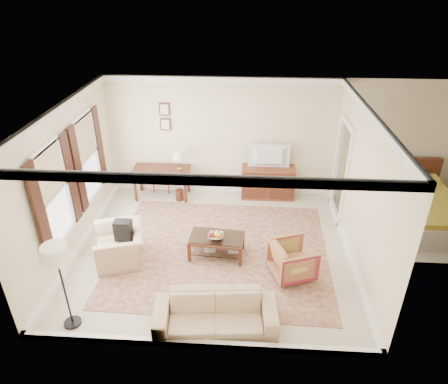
# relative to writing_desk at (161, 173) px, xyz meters

# --- Properties ---
(room_shell) EXTENTS (5.51, 5.01, 2.91)m
(room_shell) POSITION_rel_writing_desk_xyz_m (1.44, -2.05, 1.83)
(room_shell) COLOR beige
(room_shell) RESTS_ON ground
(annex_bedroom) EXTENTS (3.00, 2.70, 2.90)m
(annex_bedroom) POSITION_rel_writing_desk_xyz_m (5.93, -0.90, -0.31)
(annex_bedroom) COLOR beige
(annex_bedroom) RESTS_ON ground
(window_front) EXTENTS (0.12, 1.56, 1.80)m
(window_front) POSITION_rel_writing_desk_xyz_m (-1.26, -2.75, 0.90)
(window_front) COLOR #CCB284
(window_front) RESTS_ON room_shell
(window_rear) EXTENTS (0.12, 1.56, 1.80)m
(window_rear) POSITION_rel_writing_desk_xyz_m (-1.26, -1.15, 0.90)
(window_rear) COLOR #CCB284
(window_rear) RESTS_ON room_shell
(doorway) EXTENTS (0.10, 1.12, 2.25)m
(doorway) POSITION_rel_writing_desk_xyz_m (4.15, -0.55, 0.43)
(doorway) COLOR white
(doorway) RESTS_ON room_shell
(rug) EXTENTS (4.36, 3.77, 0.01)m
(rug) POSITION_rel_writing_desk_xyz_m (1.59, -2.15, -0.64)
(rug) COLOR maroon
(rug) RESTS_ON room_shell
(writing_desk) EXTENTS (1.38, 0.69, 0.76)m
(writing_desk) POSITION_rel_writing_desk_xyz_m (0.00, 0.00, 0.00)
(writing_desk) COLOR #4D2316
(writing_desk) RESTS_ON room_shell
(desk_chair) EXTENTS (0.52, 0.52, 1.05)m
(desk_chair) POSITION_rel_writing_desk_xyz_m (-0.07, 0.35, -0.12)
(desk_chair) COLOR brown
(desk_chair) RESTS_ON room_shell
(desk_lamp) EXTENTS (0.32, 0.32, 0.50)m
(desk_lamp) POSITION_rel_writing_desk_xyz_m (0.45, 0.00, 0.36)
(desk_lamp) COLOR silver
(desk_lamp) RESTS_ON writing_desk
(framed_prints) EXTENTS (0.25, 0.04, 0.68)m
(framed_prints) POSITION_rel_writing_desk_xyz_m (0.10, 0.42, 1.29)
(framed_prints) COLOR #4D2316
(framed_prints) RESTS_ON room_shell
(sideboard) EXTENTS (1.28, 0.49, 0.79)m
(sideboard) POSITION_rel_writing_desk_xyz_m (2.60, 0.17, -0.25)
(sideboard) COLOR brown
(sideboard) RESTS_ON room_shell
(tv) EXTENTS (0.95, 0.55, 0.13)m
(tv) POSITION_rel_writing_desk_xyz_m (2.60, 0.15, 0.62)
(tv) COLOR black
(tv) RESTS_ON sideboard
(coffee_table) EXTENTS (1.09, 0.69, 0.44)m
(coffee_table) POSITION_rel_writing_desk_xyz_m (1.53, -2.27, -0.31)
(coffee_table) COLOR #4D2316
(coffee_table) RESTS_ON room_shell
(fruit_bowl) EXTENTS (0.42, 0.42, 0.10)m
(fruit_bowl) POSITION_rel_writing_desk_xyz_m (1.52, -2.32, -0.15)
(fruit_bowl) COLOR silver
(fruit_bowl) RESTS_ON coffee_table
(book_a) EXTENTS (0.28, 0.05, 0.38)m
(book_a) POSITION_rel_writing_desk_xyz_m (1.29, -2.28, -0.47)
(book_a) COLOR brown
(book_a) RESTS_ON coffee_table
(book_b) EXTENTS (0.28, 0.03, 0.38)m
(book_b) POSITION_rel_writing_desk_xyz_m (1.76, -2.27, -0.48)
(book_b) COLOR brown
(book_b) RESTS_ON coffee_table
(striped_armchair) EXTENTS (0.88, 0.91, 0.75)m
(striped_armchair) POSITION_rel_writing_desk_xyz_m (2.96, -2.78, -0.27)
(striped_armchair) COLOR maroon
(striped_armchair) RESTS_ON room_shell
(club_armchair) EXTENTS (0.94, 1.17, 0.89)m
(club_armchair) POSITION_rel_writing_desk_xyz_m (-0.32, -2.52, -0.20)
(club_armchair) COLOR #C8AD87
(club_armchair) RESTS_ON room_shell
(backpack) EXTENTS (0.27, 0.35, 0.40)m
(backpack) POSITION_rel_writing_desk_xyz_m (-0.24, -2.46, 0.04)
(backpack) COLOR black
(backpack) RESTS_ON club_armchair
(sofa) EXTENTS (1.95, 0.72, 0.75)m
(sofa) POSITION_rel_writing_desk_xyz_m (1.66, -4.10, -0.27)
(sofa) COLOR #C8AD87
(sofa) RESTS_ON room_shell
(floor_lamp) EXTENTS (0.38, 0.38, 1.54)m
(floor_lamp) POSITION_rel_writing_desk_xyz_m (-0.64, -4.19, 0.64)
(floor_lamp) COLOR black
(floor_lamp) RESTS_ON room_shell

